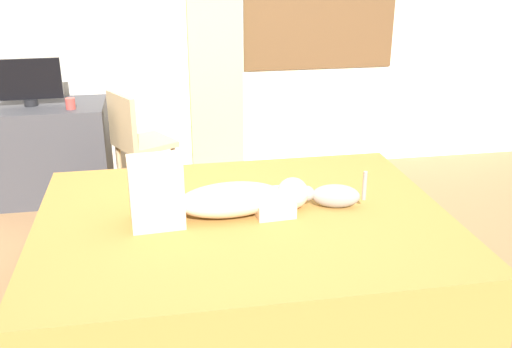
{
  "coord_description": "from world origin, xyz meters",
  "views": [
    {
      "loc": [
        -0.5,
        -2.55,
        1.84
      ],
      "look_at": [
        0.02,
        0.35,
        0.68
      ],
      "focal_mm": 40.56,
      "sensor_mm": 36.0,
      "label": 1
    }
  ],
  "objects_px": {
    "cat": "(332,195)",
    "desk": "(49,152)",
    "bed": "(244,260)",
    "cup": "(70,104)",
    "person_lying": "(212,196)",
    "tv_monitor": "(28,82)",
    "chair_by_desk": "(136,139)"
  },
  "relations": [
    {
      "from": "cat",
      "to": "desk",
      "type": "distance_m",
      "value": 2.44
    },
    {
      "from": "bed",
      "to": "cup",
      "type": "bearing_deg",
      "value": 123.16
    },
    {
      "from": "desk",
      "to": "person_lying",
      "type": "bearing_deg",
      "value": -57.46
    },
    {
      "from": "person_lying",
      "to": "cup",
      "type": "xyz_separation_m",
      "value": [
        -0.86,
        1.55,
        0.14
      ]
    },
    {
      "from": "bed",
      "to": "cat",
      "type": "xyz_separation_m",
      "value": [
        0.48,
        0.02,
        0.34
      ]
    },
    {
      "from": "bed",
      "to": "tv_monitor",
      "type": "distance_m",
      "value": 2.28
    },
    {
      "from": "bed",
      "to": "desk",
      "type": "distance_m",
      "value": 2.13
    },
    {
      "from": "desk",
      "to": "chair_by_desk",
      "type": "distance_m",
      "value": 0.72
    },
    {
      "from": "bed",
      "to": "chair_by_desk",
      "type": "height_order",
      "value": "chair_by_desk"
    },
    {
      "from": "person_lying",
      "to": "tv_monitor",
      "type": "relative_size",
      "value": 1.96
    },
    {
      "from": "person_lying",
      "to": "cup",
      "type": "height_order",
      "value": "person_lying"
    },
    {
      "from": "tv_monitor",
      "to": "cup",
      "type": "distance_m",
      "value": 0.37
    },
    {
      "from": "cat",
      "to": "cup",
      "type": "bearing_deg",
      "value": 134.31
    },
    {
      "from": "tv_monitor",
      "to": "cat",
      "type": "bearing_deg",
      "value": -43.16
    },
    {
      "from": "desk",
      "to": "cup",
      "type": "height_order",
      "value": "cup"
    },
    {
      "from": "cat",
      "to": "desk",
      "type": "xyz_separation_m",
      "value": [
        -1.74,
        1.7,
        -0.23
      ]
    },
    {
      "from": "cup",
      "to": "chair_by_desk",
      "type": "distance_m",
      "value": 0.53
    },
    {
      "from": "desk",
      "to": "bed",
      "type": "bearing_deg",
      "value": -54.03
    },
    {
      "from": "person_lying",
      "to": "chair_by_desk",
      "type": "bearing_deg",
      "value": 105.62
    },
    {
      "from": "cat",
      "to": "chair_by_desk",
      "type": "bearing_deg",
      "value": 125.71
    },
    {
      "from": "person_lying",
      "to": "chair_by_desk",
      "type": "distance_m",
      "value": 1.55
    },
    {
      "from": "bed",
      "to": "chair_by_desk",
      "type": "xyz_separation_m",
      "value": [
        -0.58,
        1.5,
        0.25
      ]
    },
    {
      "from": "cat",
      "to": "chair_by_desk",
      "type": "height_order",
      "value": "chair_by_desk"
    },
    {
      "from": "chair_by_desk",
      "to": "tv_monitor",
      "type": "bearing_deg",
      "value": 163.5
    },
    {
      "from": "cat",
      "to": "desk",
      "type": "bearing_deg",
      "value": 135.59
    },
    {
      "from": "desk",
      "to": "cup",
      "type": "xyz_separation_m",
      "value": [
        0.22,
        -0.15,
        0.41
      ]
    },
    {
      "from": "bed",
      "to": "desk",
      "type": "relative_size",
      "value": 2.45
    },
    {
      "from": "tv_monitor",
      "to": "chair_by_desk",
      "type": "relative_size",
      "value": 0.56
    },
    {
      "from": "person_lying",
      "to": "cat",
      "type": "bearing_deg",
      "value": 0.34
    },
    {
      "from": "bed",
      "to": "person_lying",
      "type": "distance_m",
      "value": 0.42
    },
    {
      "from": "cat",
      "to": "desk",
      "type": "relative_size",
      "value": 0.39
    },
    {
      "from": "tv_monitor",
      "to": "desk",
      "type": "bearing_deg",
      "value": 0.0
    }
  ]
}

